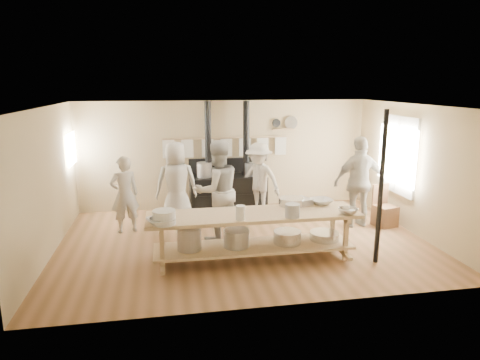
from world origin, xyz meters
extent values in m
plane|color=brown|center=(0.00, 0.00, 0.00)|extent=(7.00, 7.00, 0.00)
plane|color=tan|center=(0.00, 2.50, 1.30)|extent=(7.00, 0.00, 7.00)
plane|color=tan|center=(0.00, -2.50, 1.30)|extent=(7.00, 0.00, 7.00)
plane|color=tan|center=(-3.50, 0.00, 1.30)|extent=(0.00, 5.00, 5.00)
plane|color=tan|center=(3.50, 0.00, 1.30)|extent=(0.00, 5.00, 5.00)
plane|color=beige|center=(0.00, 0.00, 2.60)|extent=(7.00, 7.00, 0.00)
cube|color=beige|center=(3.47, 0.60, 1.50)|extent=(0.06, 1.35, 1.65)
plane|color=white|center=(3.43, 0.60, 1.50)|extent=(0.00, 1.50, 1.50)
cube|color=beige|center=(3.42, 0.60, 1.50)|extent=(0.02, 0.03, 1.50)
plane|color=white|center=(-3.45, 2.00, 1.60)|extent=(0.00, 0.90, 0.90)
cube|color=black|center=(0.00, 2.10, 0.42)|extent=(1.80, 0.70, 0.85)
cube|color=black|center=(0.00, 2.10, 0.05)|extent=(1.90, 0.75, 0.10)
cube|color=black|center=(0.00, 2.40, 1.05)|extent=(1.80, 0.12, 0.35)
cylinder|color=black|center=(-0.45, 2.15, 1.73)|extent=(0.15, 0.15, 1.75)
cylinder|color=black|center=(0.45, 2.15, 1.73)|extent=(0.15, 0.15, 1.75)
cylinder|color=#B2B2B7|center=(-0.55, 2.10, 1.02)|extent=(0.36, 0.36, 0.34)
cylinder|color=gray|center=(0.55, 2.05, 1.00)|extent=(0.30, 0.30, 0.30)
cylinder|color=#A17E5C|center=(0.00, 2.40, 1.72)|extent=(3.00, 0.04, 0.04)
cube|color=white|center=(-1.35, 2.40, 1.50)|extent=(0.28, 0.01, 0.46)
cube|color=white|center=(-0.90, 2.40, 1.50)|extent=(0.28, 0.01, 0.46)
cube|color=white|center=(-0.45, 2.40, 1.50)|extent=(0.28, 0.01, 0.46)
cube|color=white|center=(0.00, 2.40, 1.50)|extent=(0.28, 0.01, 0.46)
cube|color=white|center=(0.45, 2.40, 1.50)|extent=(0.28, 0.01, 0.46)
cube|color=white|center=(0.90, 2.40, 1.50)|extent=(0.28, 0.01, 0.46)
cube|color=white|center=(1.35, 2.40, 1.50)|extent=(0.28, 0.01, 0.46)
cube|color=#A17E5C|center=(1.40, 2.42, 1.90)|extent=(0.50, 0.14, 0.03)
cylinder|color=black|center=(1.25, 2.44, 2.05)|extent=(0.20, 0.04, 0.20)
cylinder|color=silver|center=(1.62, 2.44, 2.05)|extent=(0.32, 0.03, 0.32)
cube|color=#A17E5C|center=(0.00, -0.90, 0.82)|extent=(3.60, 0.90, 0.06)
cube|color=#A17E5C|center=(0.00, -0.90, 0.25)|extent=(3.40, 0.80, 0.04)
cube|color=#A17E5C|center=(0.00, -0.90, 0.20)|extent=(3.30, 0.06, 0.06)
cube|color=#A17E5C|center=(-1.55, -1.20, 0.42)|extent=(0.07, 0.07, 0.85)
cube|color=#A17E5C|center=(-1.55, -0.60, 0.42)|extent=(0.07, 0.07, 0.85)
cube|color=#A17E5C|center=(1.55, -1.20, 0.42)|extent=(0.07, 0.07, 0.85)
cube|color=#A17E5C|center=(1.55, -0.60, 0.42)|extent=(0.07, 0.07, 0.85)
cylinder|color=#B2B2B7|center=(-1.10, -0.90, 0.46)|extent=(0.40, 0.40, 0.38)
cylinder|color=gray|center=(-0.30, -0.90, 0.42)|extent=(0.44, 0.44, 0.30)
cylinder|color=silver|center=(0.60, -0.90, 0.38)|extent=(0.48, 0.48, 0.22)
cylinder|color=silver|center=(1.30, -0.90, 0.34)|extent=(0.52, 0.52, 0.14)
cylinder|color=black|center=(2.05, -1.35, 1.30)|extent=(0.08, 0.08, 2.60)
imported|color=#ABA497|center=(-2.29, 0.97, 0.79)|extent=(0.67, 0.54, 1.58)
imported|color=#ABA497|center=(-0.48, 0.24, 0.98)|extent=(1.12, 0.98, 1.96)
imported|color=#ABA497|center=(-1.23, 1.23, 0.91)|extent=(0.92, 0.62, 1.82)
imported|color=#ABA497|center=(2.57, 0.51, 0.97)|extent=(1.15, 0.51, 1.93)
imported|color=#ABA497|center=(0.64, 1.62, 0.84)|extent=(1.23, 1.19, 1.69)
cube|color=brown|center=(3.15, 0.40, 0.22)|extent=(0.50, 0.50, 0.44)
cube|color=brown|center=(3.11, 0.58, 0.64)|extent=(0.41, 0.13, 0.49)
imported|color=white|center=(-1.55, -1.23, 0.90)|extent=(0.56, 0.56, 0.10)
imported|color=silver|center=(-1.55, -1.23, 0.90)|extent=(0.46, 0.46, 0.11)
imported|color=white|center=(1.32, -0.57, 0.90)|extent=(0.47, 0.47, 0.10)
imported|color=silver|center=(1.55, -1.23, 0.90)|extent=(0.42, 0.42, 0.10)
cube|color=#B2B2B7|center=(0.86, -0.57, 0.91)|extent=(0.60, 0.52, 0.11)
cylinder|color=silver|center=(0.75, -0.57, 0.92)|extent=(0.52, 0.52, 0.14)
cylinder|color=gray|center=(0.58, -1.23, 0.96)|extent=(0.26, 0.26, 0.22)
cylinder|color=white|center=(-1.50, -1.23, 0.96)|extent=(0.46, 0.46, 0.22)
cylinder|color=white|center=(-0.29, -1.23, 0.97)|extent=(0.19, 0.19, 0.24)
camera|label=1|loc=(-1.44, -7.69, 3.00)|focal=32.00mm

